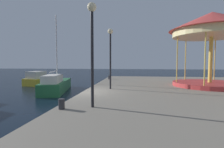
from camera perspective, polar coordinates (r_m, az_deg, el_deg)
The scene contains 9 objects.
ground_plane at distance 11.21m, azimuth -9.46°, elevation -9.69°, with size 120.00×120.00×0.00m, color black.
quay_dock at distance 11.63m, azimuth 30.69°, elevation -7.66°, with size 15.52×24.70×0.80m, color gray.
motorboat_yellow at distance 21.94m, azimuth -22.49°, elevation -1.75°, with size 2.75×4.36×1.62m.
sailboat_green at distance 16.28m, azimuth -18.06°, elevation -3.35°, with size 3.06×6.32×6.92m.
carousel at distance 15.24m, azimuth 30.08°, elevation 12.18°, with size 6.18×6.18×5.58m.
lamp_post_mid_promenade at distance 7.01m, azimuth -6.62°, elevation 12.38°, with size 0.36×0.36×4.15m.
lamp_post_far_end at distance 11.83m, azimuth -0.55°, elevation 8.71°, with size 0.36×0.36×4.09m.
bollard_north at distance 7.06m, azimuth -16.36°, elevation -9.48°, with size 0.24×0.24×0.40m, color #2D2D33.
bollard_south at distance 18.79m, azimuth -0.94°, elevation -1.12°, with size 0.24×0.24×0.40m, color #2D2D33.
Camera 1 is at (3.13, -10.44, 2.60)m, focal length 27.64 mm.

